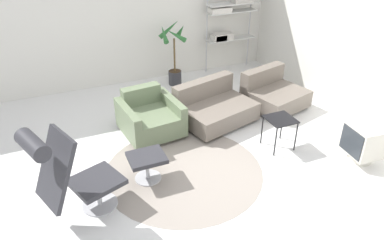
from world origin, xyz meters
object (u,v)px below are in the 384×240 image
at_px(ottoman, 147,162).
at_px(armchair_red, 150,118).
at_px(lounge_chair, 67,170).
at_px(crt_television, 364,142).
at_px(side_table, 280,122).
at_px(couch_low, 214,108).
at_px(potted_plant, 174,57).
at_px(couch_second, 273,95).
at_px(shelf_unit, 229,18).

bearing_deg(ottoman, armchair_red, 70.65).
relative_size(lounge_chair, crt_television, 2.19).
bearing_deg(armchair_red, side_table, 139.22).
bearing_deg(armchair_red, couch_low, 171.37).
bearing_deg(lounge_chair, crt_television, 63.47).
bearing_deg(couch_low, crt_television, 112.86).
bearing_deg(lounge_chair, couch_low, 99.51).
height_order(lounge_chair, couch_low, lounge_chair).
distance_m(side_table, potted_plant, 2.89).
bearing_deg(lounge_chair, couch_second, 91.58).
xyz_separation_m(couch_low, crt_television, (1.45, -1.88, 0.08)).
relative_size(couch_second, side_table, 2.34).
distance_m(couch_second, side_table, 1.37).
relative_size(crt_television, potted_plant, 0.45).
bearing_deg(potted_plant, side_table, -77.53).
relative_size(ottoman, side_table, 0.97).
bearing_deg(couch_second, crt_television, 81.63).
bearing_deg(lounge_chair, potted_plant, 121.88).
bearing_deg(shelf_unit, crt_television, -87.47).
bearing_deg(couch_low, ottoman, 20.61).
bearing_deg(potted_plant, ottoman, -117.41).
bearing_deg(ottoman, side_table, -0.94).
xyz_separation_m(armchair_red, couch_low, (1.13, -0.05, -0.03)).
bearing_deg(ottoman, potted_plant, 62.59).
height_order(ottoman, couch_low, couch_low).
xyz_separation_m(crt_television, potted_plant, (-1.52, 3.59, 0.26)).
bearing_deg(ottoman, crt_television, -15.20).
bearing_deg(crt_television, side_table, 54.87).
xyz_separation_m(side_table, crt_television, (0.90, -0.77, -0.12)).
relative_size(armchair_red, couch_low, 0.71).
bearing_deg(side_table, armchair_red, 145.12).
height_order(side_table, crt_television, crt_television).
xyz_separation_m(couch_second, crt_television, (0.21, -1.94, 0.08)).
bearing_deg(armchair_red, potted_plant, -128.22).
bearing_deg(ottoman, shelf_unit, 47.14).
height_order(armchair_red, couch_low, armchair_red).
bearing_deg(couch_second, couch_low, -11.81).
bearing_deg(lounge_chair, armchair_red, 116.64).
distance_m(lounge_chair, couch_low, 2.95).
distance_m(couch_second, crt_television, 1.96).
bearing_deg(couch_second, lounge_chair, 7.22).
height_order(lounge_chair, potted_plant, potted_plant).
bearing_deg(couch_low, shelf_unit, -138.02).
height_order(couch_low, potted_plant, potted_plant).
relative_size(lounge_chair, side_table, 2.55).
bearing_deg(couch_second, side_table, 44.99).
bearing_deg(shelf_unit, couch_low, -123.36).
distance_m(ottoman, armchair_red, 1.20).
height_order(crt_television, shelf_unit, shelf_unit).
bearing_deg(lounge_chair, side_table, 75.98).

